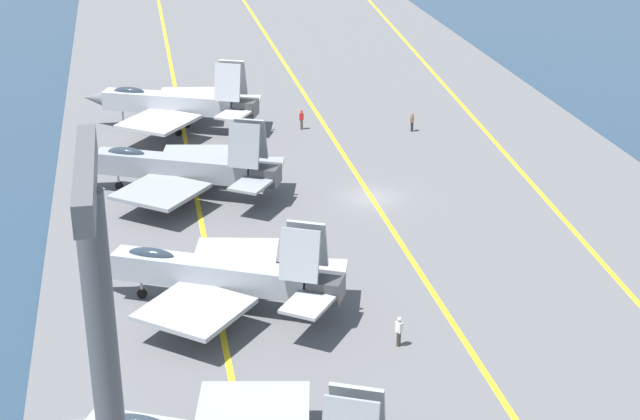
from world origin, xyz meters
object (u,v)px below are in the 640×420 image
Objects in this scene: parked_jet_fourth at (173,103)px; crew_white_vest at (399,330)px; crew_brown_vest at (412,121)px; parked_jet_second at (216,274)px; parked_jet_third at (178,167)px; crew_red_vest at (302,119)px.

parked_jet_fourth is 8.97× the size of crew_white_vest.
crew_brown_vest is at bearing -17.38° from crew_white_vest.
crew_brown_vest is 0.95× the size of crew_white_vest.
crew_brown_vest is (29.45, -20.63, -1.30)m from parked_jet_second.
crew_white_vest is at bearing -123.79° from parked_jet_second.
parked_jet_third is 26.78m from crew_white_vest.
parked_jet_second reaches higher than crew_white_vest.
crew_red_vest is (13.67, -11.95, -1.25)m from parked_jet_third.
parked_jet_fourth is at bearing 78.40° from crew_brown_vest.
parked_jet_third is at bearing 3.20° from parked_jet_second.
crew_red_vest is at bearing -18.86° from parked_jet_second.
crew_red_vest is (38.29, -1.49, 0.01)m from crew_white_vest.
crew_brown_vest is at bearing -104.56° from crew_red_vest.
crew_brown_vest is (-4.33, -21.10, -1.67)m from parked_jet_fourth.
parked_jet_fourth reaches higher than crew_white_vest.
parked_jet_fourth is at bearing 80.97° from crew_red_vest.
parked_jet_second is 0.98× the size of parked_jet_fourth.
crew_brown_vest is (11.15, -21.66, -1.32)m from parked_jet_third.
crew_white_vest is at bearing 177.78° from crew_red_vest.
crew_white_vest is at bearing -166.12° from parked_jet_fourth.
crew_white_vest is (-6.31, -9.44, -1.25)m from parked_jet_second.
parked_jet_third is at bearing 117.24° from crew_brown_vest.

